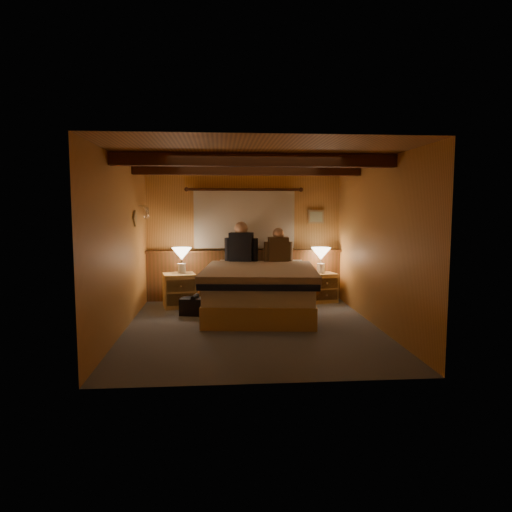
{
  "coord_description": "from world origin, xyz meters",
  "views": [
    {
      "loc": [
        -0.46,
        -6.39,
        1.71
      ],
      "look_at": [
        0.08,
        0.4,
        0.99
      ],
      "focal_mm": 32.0,
      "sensor_mm": 36.0,
      "label": 1
    }
  ],
  "objects": [
    {
      "name": "lamp_left",
      "position": [
        -1.11,
        1.52,
        0.9
      ],
      "size": [
        0.34,
        0.34,
        0.45
      ],
      "color": "white",
      "rests_on": "nightstand_left"
    },
    {
      "name": "lamp_right",
      "position": [
        1.38,
        1.76,
        0.86
      ],
      "size": [
        0.36,
        0.36,
        0.47
      ],
      "color": "white",
      "rests_on": "nightstand_right"
    },
    {
      "name": "wainscot",
      "position": [
        0.0,
        2.04,
        0.49
      ],
      "size": [
        3.6,
        0.23,
        0.94
      ],
      "color": "brown",
      "rests_on": "wall_back"
    },
    {
      "name": "coat_rail",
      "position": [
        -1.72,
        1.58,
        1.67
      ],
      "size": [
        0.05,
        0.55,
        0.24
      ],
      "color": "silver",
      "rests_on": "wall_left"
    },
    {
      "name": "wall_left",
      "position": [
        -1.8,
        0.0,
        1.2
      ],
      "size": [
        0.0,
        4.2,
        4.2
      ],
      "primitive_type": "plane",
      "rotation": [
        1.57,
        0.0,
        1.57
      ],
      "color": "#D89A4D",
      "rests_on": "floor"
    },
    {
      "name": "floor",
      "position": [
        0.0,
        0.0,
        0.0
      ],
      "size": [
        4.2,
        4.2,
        0.0
      ],
      "primitive_type": "plane",
      "color": "#4D535C",
      "rests_on": "ground"
    },
    {
      "name": "ceiling",
      "position": [
        0.0,
        0.0,
        2.4
      ],
      "size": [
        4.2,
        4.2,
        0.0
      ],
      "primitive_type": "plane",
      "rotation": [
        3.14,
        0.0,
        0.0
      ],
      "color": "tan",
      "rests_on": "wall_back"
    },
    {
      "name": "wall_front",
      "position": [
        0.0,
        -2.1,
        1.2
      ],
      "size": [
        3.6,
        0.0,
        3.6
      ],
      "primitive_type": "plane",
      "rotation": [
        -1.57,
        0.0,
        0.0
      ],
      "color": "#D89A4D",
      "rests_on": "floor"
    },
    {
      "name": "curtain_window",
      "position": [
        0.0,
        2.03,
        1.52
      ],
      "size": [
        2.18,
        0.09,
        1.11
      ],
      "color": "#462211",
      "rests_on": "wall_back"
    },
    {
      "name": "person_left",
      "position": [
        -0.07,
        1.73,
        1.06
      ],
      "size": [
        0.59,
        0.33,
        0.74
      ],
      "rotation": [
        0.0,
        0.0,
        -0.24
      ],
      "color": "black",
      "rests_on": "bed"
    },
    {
      "name": "nightstand_left",
      "position": [
        -1.16,
        1.49,
        0.29
      ],
      "size": [
        0.62,
        0.58,
        0.58
      ],
      "rotation": [
        0.0,
        0.0,
        0.21
      ],
      "color": "tan",
      "rests_on": "floor"
    },
    {
      "name": "wall_right",
      "position": [
        1.8,
        0.0,
        1.2
      ],
      "size": [
        0.0,
        4.2,
        4.2
      ],
      "primitive_type": "plane",
      "rotation": [
        1.57,
        0.0,
        -1.57
      ],
      "color": "#D89A4D",
      "rests_on": "floor"
    },
    {
      "name": "framed_print",
      "position": [
        1.35,
        2.08,
        1.55
      ],
      "size": [
        0.3,
        0.04,
        0.25
      ],
      "color": "tan",
      "rests_on": "wall_back"
    },
    {
      "name": "wall_back",
      "position": [
        0.0,
        2.1,
        1.2
      ],
      "size": [
        3.6,
        0.0,
        3.6
      ],
      "primitive_type": "plane",
      "rotation": [
        1.57,
        0.0,
        0.0
      ],
      "color": "#D89A4D",
      "rests_on": "floor"
    },
    {
      "name": "ceiling_beams",
      "position": [
        0.0,
        0.15,
        2.31
      ],
      "size": [
        3.6,
        1.65,
        0.16
      ],
      "color": "#462211",
      "rests_on": "ceiling"
    },
    {
      "name": "person_right",
      "position": [
        0.58,
        1.64,
        1.01
      ],
      "size": [
        0.52,
        0.21,
        0.63
      ],
      "rotation": [
        0.0,
        0.0,
        0.03
      ],
      "color": "#45311B",
      "rests_on": "bed"
    },
    {
      "name": "nightstand_right",
      "position": [
        1.41,
        1.76,
        0.26
      ],
      "size": [
        0.55,
        0.51,
        0.53
      ],
      "rotation": [
        0.0,
        0.0,
        0.17
      ],
      "color": "tan",
      "rests_on": "floor"
    },
    {
      "name": "duffel_bag",
      "position": [
        -0.86,
        0.88,
        0.14
      ],
      "size": [
        0.5,
        0.36,
        0.33
      ],
      "rotation": [
        0.0,
        0.0,
        -0.2
      ],
      "color": "black",
      "rests_on": "floor"
    },
    {
      "name": "bed",
      "position": [
        0.18,
        0.86,
        0.4
      ],
      "size": [
        1.95,
        2.42,
        0.77
      ],
      "rotation": [
        0.0,
        0.0,
        -0.11
      ],
      "color": "tan",
      "rests_on": "floor"
    }
  ]
}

